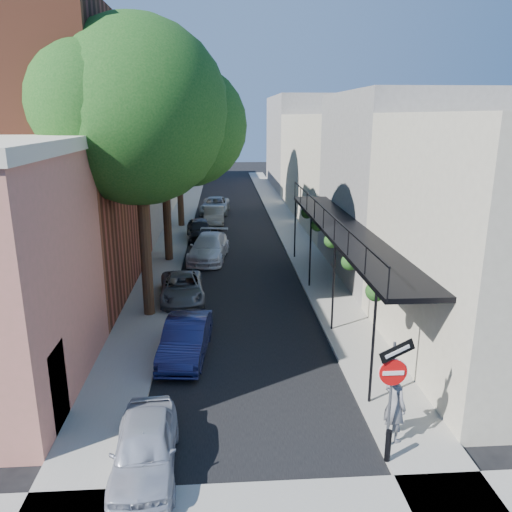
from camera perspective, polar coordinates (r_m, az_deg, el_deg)
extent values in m
plane|color=black|center=(12.15, 0.55, -24.79)|extent=(160.00, 160.00, 0.00)
cube|color=black|center=(40.00, -2.72, 4.35)|extent=(6.00, 64.00, 0.01)
cube|color=gray|center=(40.12, -8.46, 4.31)|extent=(2.00, 64.00, 0.12)
cube|color=gray|center=(40.26, 2.99, 4.50)|extent=(2.00, 64.00, 0.12)
cube|color=beige|center=(14.17, -21.75, -13.70)|extent=(0.10, 1.20, 2.20)
cube|color=brown|center=(25.06, -25.95, 9.85)|extent=(10.00, 12.00, 12.00)
cube|color=gray|center=(23.60, -14.87, 15.49)|extent=(0.06, 7.00, 4.00)
cube|color=gray|center=(36.33, -17.23, 9.69)|extent=(8.00, 12.00, 9.00)
cube|color=beige|center=(49.98, -13.66, 11.99)|extent=(8.00, 16.00, 10.00)
cube|color=#C77366|center=(63.87, -11.52, 11.94)|extent=(8.00, 12.00, 8.00)
cube|color=gray|center=(26.31, 18.06, 7.56)|extent=(8.00, 10.00, 9.00)
cube|color=beige|center=(40.58, 10.21, 9.99)|extent=(8.00, 20.00, 8.00)
cube|color=gray|center=(58.10, 5.96, 12.81)|extent=(8.00, 16.00, 10.00)
cube|color=black|center=(20.31, 10.31, 2.98)|extent=(2.00, 16.00, 0.15)
cube|color=black|center=(19.93, 7.77, 5.43)|extent=(0.05, 16.00, 0.05)
cylinder|color=black|center=(14.22, 13.20, -10.05)|extent=(0.08, 0.08, 3.40)
cylinder|color=black|center=(28.17, 4.48, 3.22)|extent=(0.08, 0.08, 3.40)
sphere|color=#113E12|center=(14.72, 13.52, -3.94)|extent=(0.60, 0.60, 0.60)
sphere|color=#113E12|center=(20.28, 8.60, 1.73)|extent=(0.60, 0.60, 0.60)
sphere|color=#113E12|center=(26.03, 5.82, 4.93)|extent=(0.60, 0.60, 0.60)
cylinder|color=#595B60|center=(12.68, 15.09, -15.42)|extent=(0.07, 0.07, 2.90)
cylinder|color=red|center=(12.30, 15.39, -12.72)|extent=(0.66, 0.04, 0.66)
cube|color=white|center=(12.28, 15.44, -12.78)|extent=(0.50, 0.02, 0.10)
cylinder|color=white|center=(12.32, 15.36, -12.68)|extent=(0.70, 0.02, 0.70)
cube|color=black|center=(12.07, 15.82, -10.42)|extent=(0.89, 0.15, 0.58)
cube|color=white|center=(12.04, 15.87, -10.48)|extent=(0.60, 0.10, 0.31)
cylinder|color=black|center=(12.75, 14.85, -20.22)|extent=(0.14, 0.14, 0.80)
cylinder|color=#341F15|center=(19.94, -12.62, 2.62)|extent=(0.44, 0.44, 7.00)
sphere|color=#113E12|center=(19.45, -13.44, 15.70)|extent=(6.80, 6.80, 6.80)
sphere|color=#113E12|center=(20.28, -7.98, 14.53)|extent=(4.76, 4.76, 4.76)
cylinder|color=#341F15|center=(27.79, -10.18, 5.66)|extent=(0.44, 0.44, 6.30)
sphere|color=#113E12|center=(27.39, -10.60, 14.03)|extent=(6.00, 6.00, 6.00)
sphere|color=#113E12|center=(28.18, -7.22, 13.19)|extent=(4.20, 4.20, 4.20)
cylinder|color=#341F15|center=(36.58, -8.73, 8.94)|extent=(0.44, 0.44, 7.35)
sphere|color=#113E12|center=(36.34, -9.05, 16.35)|extent=(7.00, 7.00, 7.00)
sphere|color=#113E12|center=(37.28, -6.09, 15.66)|extent=(4.90, 4.90, 4.90)
imported|color=#A6ABB8|center=(12.43, -12.57, -20.57)|extent=(1.64, 3.66, 1.22)
imported|color=#161B47|center=(17.20, -8.03, -9.35)|extent=(1.73, 4.04, 1.30)
imported|color=slate|center=(22.32, -8.45, -3.61)|extent=(2.22, 4.22, 1.13)
imported|color=silver|center=(28.36, -5.40, 0.98)|extent=(2.57, 5.06, 1.41)
imported|color=black|center=(32.99, -6.44, 3.02)|extent=(2.08, 4.19, 1.37)
imported|color=slate|center=(37.28, -4.81, 4.55)|extent=(1.47, 4.20, 1.38)
imported|color=#919BA3|center=(42.01, -4.72, 5.78)|extent=(2.59, 4.97, 1.34)
imported|color=slate|center=(13.21, 15.58, -16.02)|extent=(0.68, 0.81, 1.89)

